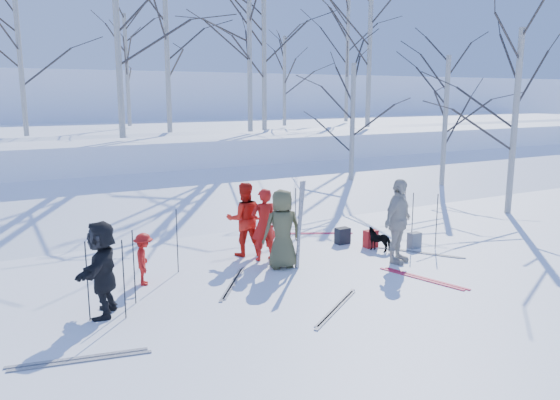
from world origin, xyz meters
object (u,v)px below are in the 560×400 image
skier_red_north (264,225)px  skier_cream_east (398,221)px  dog (380,239)px  skier_grey_west (102,268)px  skier_red_seated (144,259)px  backpack_dark (343,236)px  backpack_red (371,239)px  skier_olive_center (282,229)px  skier_redor_behind (244,219)px  backpack_grey (414,240)px

skier_red_north → skier_cream_east: bearing=151.5°
skier_red_north → dog: (2.75, -0.68, -0.54)m
skier_grey_west → skier_red_north: bearing=137.1°
skier_red_seated → backpack_dark: bearing=-66.9°
skier_red_north → skier_red_seated: size_ratio=1.58×
skier_red_seated → backpack_dark: 5.14m
skier_red_seated → dog: size_ratio=1.60×
skier_red_seated → skier_cream_east: size_ratio=0.55×
skier_red_seated → backpack_dark: size_ratio=2.57×
skier_red_north → backpack_dark: size_ratio=4.05×
backpack_red → backpack_dark: (-0.41, 0.60, -0.01)m
skier_olive_center → skier_redor_behind: skier_olive_center is taller
skier_cream_east → backpack_red: 1.47m
dog → skier_cream_east: bearing=45.2°
skier_redor_behind → skier_red_seated: skier_redor_behind is taller
backpack_dark → skier_cream_east: bearing=-85.9°
backpack_red → skier_grey_west: bearing=-170.4°
backpack_dark → skier_redor_behind: bearing=173.1°
backpack_grey → backpack_dark: backpack_dark is taller
skier_red_north → backpack_grey: (3.61, -0.92, -0.62)m
skier_olive_center → backpack_dark: bearing=-149.6°
skier_red_seated → backpack_grey: skier_red_seated is taller
skier_olive_center → skier_grey_west: 3.93m
skier_red_north → backpack_red: (2.73, -0.35, -0.60)m
skier_redor_behind → dog: bearing=171.7°
skier_redor_behind → backpack_red: (2.95, -0.91, -0.64)m
backpack_red → backpack_dark: 0.72m
skier_olive_center → skier_red_seated: size_ratio=1.66×
skier_redor_behind → backpack_dark: size_ratio=4.24×
skier_grey_west → backpack_grey: size_ratio=4.27×
skier_grey_west → backpack_red: bearing=125.7°
skier_grey_west → backpack_dark: (6.10, 1.69, -0.61)m
skier_redor_behind → skier_grey_west: bearing=43.7°
skier_olive_center → backpack_red: (2.66, 0.34, -0.64)m
skier_olive_center → backpack_dark: (2.25, 0.94, -0.65)m
skier_redor_behind → skier_cream_east: skier_cream_east is taller
dog → backpack_red: 0.34m
skier_olive_center → skier_redor_behind: 1.28m
backpack_grey → backpack_dark: 1.73m
skier_redor_behind → skier_grey_west: size_ratio=1.04×
skier_olive_center → skier_grey_west: (-3.85, -0.76, -0.04)m
skier_red_seated → backpack_red: (5.51, -0.06, -0.30)m
backpack_dark → backpack_red: bearing=-55.9°
skier_cream_east → skier_grey_west: bearing=155.0°
dog → skier_grey_west: bearing=-20.8°
skier_red_north → backpack_red: 2.82m
skier_olive_center → backpack_red: bearing=-164.9°
skier_olive_center → skier_cream_east: skier_cream_east is taller
skier_red_north → dog: 2.88m
backpack_grey → dog: bearing=164.5°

